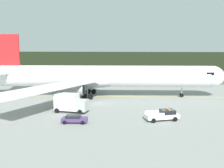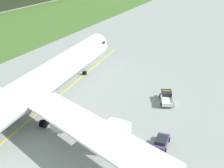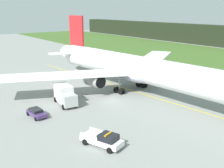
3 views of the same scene
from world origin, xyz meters
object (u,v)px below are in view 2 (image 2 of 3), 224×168
ops_pickup_truck (167,97)px  staff_car (161,141)px  airliner (34,88)px  catering_truck (113,133)px

ops_pickup_truck → staff_car: bearing=-167.4°
ops_pickup_truck → staff_car: 14.67m
airliner → staff_car: 22.37m
ops_pickup_truck → catering_truck: (-16.84, 3.19, 0.92)m
airliner → ops_pickup_truck: bearing=-53.5°
airliner → catering_truck: 16.15m
ops_pickup_truck → catering_truck: bearing=169.3°
ops_pickup_truck → staff_car: ops_pickup_truck is taller
airliner → ops_pickup_truck: 23.69m
catering_truck → staff_car: 6.96m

